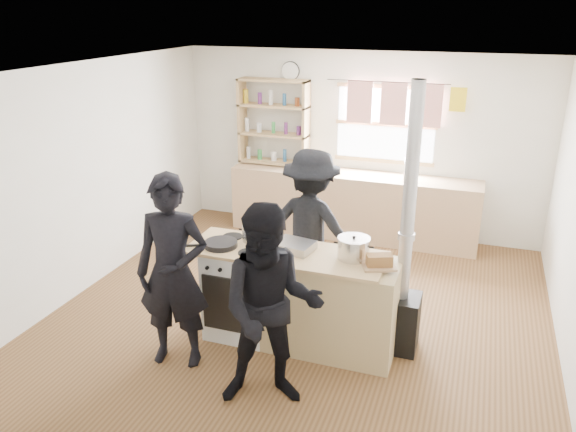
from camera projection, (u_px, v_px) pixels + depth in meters
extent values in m
cube|color=brown|center=(303.00, 311.00, 5.97)|extent=(5.00, 5.00, 0.01)
cube|color=tan|center=(352.00, 205.00, 7.77)|extent=(3.40, 0.55, 0.90)
cube|color=tan|center=(274.00, 162.00, 8.08)|extent=(1.00, 0.28, 0.03)
cube|color=tan|center=(274.00, 134.00, 7.93)|extent=(1.00, 0.28, 0.03)
cube|color=tan|center=(273.00, 106.00, 7.79)|extent=(1.00, 0.28, 0.03)
cube|color=tan|center=(273.00, 80.00, 7.67)|extent=(1.00, 0.28, 0.03)
cube|color=tan|center=(242.00, 120.00, 8.02)|extent=(0.04, 0.28, 1.20)
cube|color=tan|center=(306.00, 125.00, 7.73)|extent=(0.04, 0.28, 1.20)
cylinder|color=silver|center=(408.00, 169.00, 7.34)|extent=(0.10, 0.10, 0.28)
cube|color=white|center=(242.00, 290.00, 5.46)|extent=(0.60, 0.60, 0.90)
cube|color=tan|center=(331.00, 305.00, 5.19)|extent=(1.20, 0.60, 0.90)
cube|color=tan|center=(285.00, 253.00, 5.16)|extent=(1.84, 0.64, 0.03)
cylinder|color=black|center=(221.00, 244.00, 5.25)|extent=(0.42, 0.42, 0.05)
cylinder|color=#345C1F|center=(221.00, 242.00, 5.24)|extent=(0.28, 0.28, 0.02)
cube|color=silver|center=(294.00, 246.00, 5.17)|extent=(0.39, 0.33, 0.08)
cube|color=brown|center=(294.00, 244.00, 5.16)|extent=(0.33, 0.28, 0.02)
cylinder|color=#B9B9BB|center=(253.00, 234.00, 5.37)|extent=(0.21, 0.21, 0.14)
cylinder|color=#B9B9BB|center=(253.00, 226.00, 5.34)|extent=(0.21, 0.21, 0.01)
sphere|color=black|center=(253.00, 225.00, 5.33)|extent=(0.03, 0.03, 0.03)
cylinder|color=silver|center=(354.00, 249.00, 4.99)|extent=(0.28, 0.28, 0.18)
cylinder|color=silver|center=(354.00, 239.00, 4.95)|extent=(0.29, 0.29, 0.01)
sphere|color=black|center=(354.00, 237.00, 4.95)|extent=(0.03, 0.03, 0.03)
cube|color=tan|center=(379.00, 266.00, 4.83)|extent=(0.33, 0.29, 0.02)
cube|color=olive|center=(379.00, 260.00, 4.81)|extent=(0.25, 0.19, 0.10)
cube|color=black|center=(399.00, 322.00, 5.25)|extent=(0.35, 0.35, 0.54)
cylinder|color=#ADADB2|center=(410.00, 196.00, 4.81)|extent=(0.12, 0.12, 1.96)
imported|color=black|center=(173.00, 272.00, 4.85)|extent=(0.71, 0.54, 1.76)
imported|color=black|center=(271.00, 308.00, 4.35)|extent=(0.99, 0.88, 1.70)
imported|color=black|center=(311.00, 227.00, 5.95)|extent=(1.17, 0.78, 1.68)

